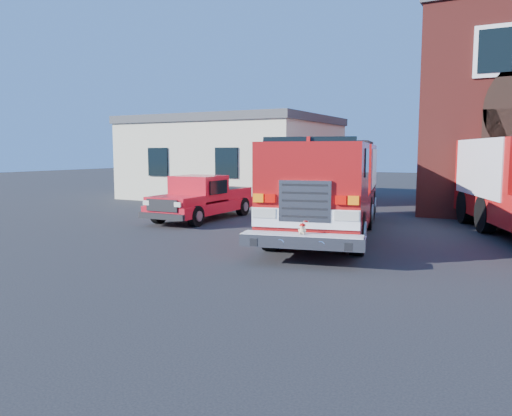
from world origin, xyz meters
The scene contains 4 objects.
ground centered at (0.00, 0.00, 0.00)m, with size 100.00×100.00×0.00m, color black.
side_building centered at (-9.00, 13.00, 2.20)m, with size 10.20×8.20×4.35m.
fire_engine centered at (-0.15, 3.88, 1.50)m, with size 4.60×9.72×2.89m.
pickup_truck centered at (-5.38, 4.62, 0.78)m, with size 1.88×5.04×1.64m.
Camera 1 is at (5.09, -10.69, 2.53)m, focal length 35.00 mm.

